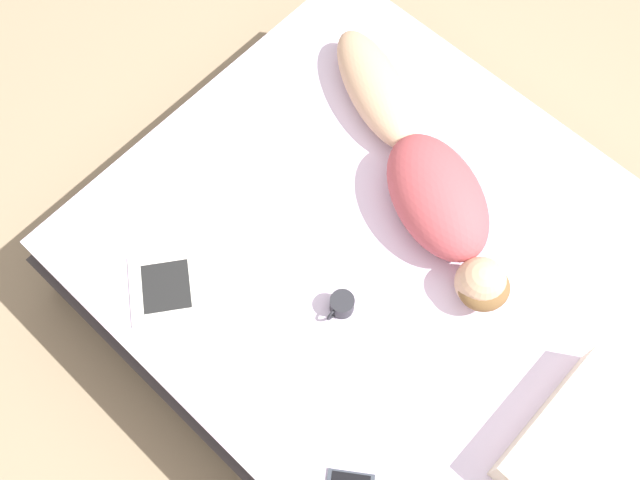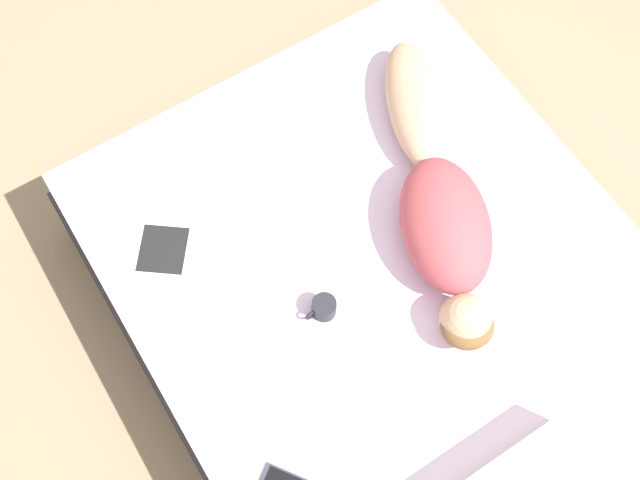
% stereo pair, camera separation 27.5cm
% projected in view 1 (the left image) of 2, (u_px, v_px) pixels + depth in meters
% --- Properties ---
extents(ground_plane, '(12.00, 12.00, 0.00)m').
position_uv_depth(ground_plane, '(389.00, 310.00, 3.25)').
color(ground_plane, '#9E8466').
extents(bed, '(1.87, 2.28, 0.53)m').
position_uv_depth(bed, '(395.00, 290.00, 3.01)').
color(bed, '#383333').
rests_on(bed, ground_plane).
extents(person, '(0.72, 1.27, 0.24)m').
position_uv_depth(person, '(423.00, 172.00, 2.80)').
color(person, tan).
rests_on(person, bed).
extents(open_magazine, '(0.59, 0.54, 0.01)m').
position_uv_depth(open_magazine, '(201.00, 281.00, 2.73)').
color(open_magazine, silver).
rests_on(open_magazine, bed).
extents(coffee_mug, '(0.12, 0.09, 0.08)m').
position_uv_depth(coffee_mug, '(342.00, 304.00, 2.66)').
color(coffee_mug, '#232328').
rests_on(coffee_mug, bed).
extents(pillow, '(0.54, 0.38, 0.16)m').
position_uv_depth(pillow, '(590.00, 450.00, 2.42)').
color(pillow, beige).
rests_on(pillow, bed).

